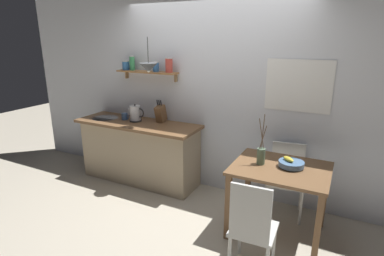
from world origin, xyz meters
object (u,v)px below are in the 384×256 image
(knife_block, at_px, (161,113))
(dining_chair_near, at_px, (252,226))
(coffee_mug_by_sink, at_px, (125,116))
(dining_chair_far, at_px, (286,175))
(fruit_bowl, at_px, (291,164))
(dining_table, at_px, (280,178))
(electric_kettle, at_px, (135,114))
(twig_vase, at_px, (261,155))
(pendant_lamp, at_px, (149,68))

(knife_block, bearing_deg, dining_chair_near, -36.44)
(dining_chair_near, relative_size, coffee_mug_by_sink, 7.28)
(dining_chair_far, distance_m, fruit_bowl, 0.55)
(dining_table, xyz_separation_m, dining_chair_far, (-0.01, 0.47, -0.17))
(dining_table, height_order, dining_chair_near, dining_chair_near)
(dining_chair_near, distance_m, electric_kettle, 2.43)
(twig_vase, bearing_deg, dining_chair_near, -79.08)
(twig_vase, bearing_deg, dining_chair_far, 67.81)
(twig_vase, height_order, pendant_lamp, pendant_lamp)
(dining_chair_far, relative_size, knife_block, 2.61)
(fruit_bowl, distance_m, pendant_lamp, 2.10)
(dining_chair_near, relative_size, knife_block, 2.88)
(dining_chair_near, bearing_deg, dining_chair_far, 87.37)
(fruit_bowl, xyz_separation_m, electric_kettle, (-2.24, 0.36, 0.20))
(knife_block, bearing_deg, pendant_lamp, -91.57)
(coffee_mug_by_sink, bearing_deg, electric_kettle, 1.09)
(fruit_bowl, relative_size, coffee_mug_by_sink, 2.00)
(dining_chair_near, bearing_deg, pendant_lamp, 149.16)
(electric_kettle, relative_size, pendant_lamp, 0.60)
(electric_kettle, bearing_deg, dining_table, -10.57)
(coffee_mug_by_sink, bearing_deg, dining_chair_near, -26.93)
(dining_chair_near, height_order, fruit_bowl, dining_chair_near)
(coffee_mug_by_sink, xyz_separation_m, pendant_lamp, (0.54, -0.12, 0.74))
(twig_vase, height_order, knife_block, twig_vase)
(dining_table, xyz_separation_m, fruit_bowl, (0.09, 0.04, 0.16))
(dining_table, height_order, dining_chair_far, dining_chair_far)
(electric_kettle, xyz_separation_m, knife_block, (0.35, 0.12, 0.02))
(electric_kettle, bearing_deg, pendant_lamp, -19.57)
(twig_vase, xyz_separation_m, pendant_lamp, (-1.59, 0.29, 0.81))
(fruit_bowl, bearing_deg, knife_block, 165.84)
(dining_chair_far, relative_size, fruit_bowl, 3.31)
(dining_chair_far, distance_m, pendant_lamp, 2.17)
(twig_vase, relative_size, pendant_lamp, 1.21)
(coffee_mug_by_sink, bearing_deg, dining_table, -9.62)
(dining_chair_far, height_order, fruit_bowl, fruit_bowl)
(dining_chair_far, height_order, electric_kettle, electric_kettle)
(fruit_bowl, bearing_deg, pendant_lamp, 172.90)
(dining_chair_near, distance_m, pendant_lamp, 2.34)
(fruit_bowl, distance_m, twig_vase, 0.31)
(dining_chair_far, distance_m, twig_vase, 0.66)
(dining_table, relative_size, electric_kettle, 3.67)
(dining_chair_far, bearing_deg, knife_block, 178.61)
(dining_table, bearing_deg, twig_vase, -175.77)
(dining_chair_far, bearing_deg, coffee_mug_by_sink, -178.08)
(dining_table, height_order, twig_vase, twig_vase)
(dining_table, xyz_separation_m, pendant_lamp, (-1.80, 0.28, 1.03))
(dining_chair_far, height_order, pendant_lamp, pendant_lamp)
(dining_table, distance_m, pendant_lamp, 2.10)
(fruit_bowl, bearing_deg, electric_kettle, 170.91)
(twig_vase, distance_m, coffee_mug_by_sink, 2.17)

